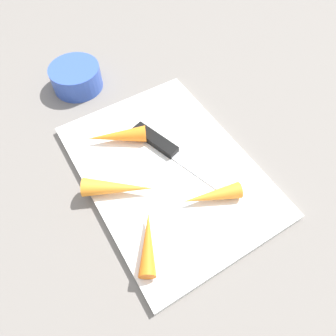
# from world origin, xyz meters

# --- Properties ---
(ground_plane) EXTENTS (1.40, 1.40, 0.00)m
(ground_plane) POSITION_xyz_m (0.00, 0.00, 0.00)
(ground_plane) COLOR slate
(cutting_board) EXTENTS (0.36, 0.26, 0.01)m
(cutting_board) POSITION_xyz_m (0.00, 0.00, 0.01)
(cutting_board) COLOR white
(cutting_board) RESTS_ON ground_plane
(knife) EXTENTS (0.20, 0.08, 0.01)m
(knife) POSITION_xyz_m (0.05, -0.01, 0.02)
(knife) COLOR #B7B7BC
(knife) RESTS_ON cutting_board
(carrot_short) EXTENTS (0.09, 0.07, 0.02)m
(carrot_short) POSITION_xyz_m (-0.10, 0.09, 0.02)
(carrot_short) COLOR orange
(carrot_short) RESTS_ON cutting_board
(carrot_longest) EXTENTS (0.08, 0.11, 0.03)m
(carrot_longest) POSITION_xyz_m (-0.00, 0.09, 0.03)
(carrot_longest) COLOR orange
(carrot_longest) RESTS_ON cutting_board
(carrot_long) EXTENTS (0.07, 0.10, 0.03)m
(carrot_long) POSITION_xyz_m (0.09, 0.05, 0.03)
(carrot_long) COLOR orange
(carrot_long) RESTS_ON cutting_board
(carrot_shortest) EXTENTS (0.05, 0.09, 0.03)m
(carrot_shortest) POSITION_xyz_m (-0.09, -0.03, 0.03)
(carrot_shortest) COLOR orange
(carrot_shortest) RESTS_ON cutting_board
(small_bowl) EXTENTS (0.10, 0.10, 0.05)m
(small_bowl) POSITION_xyz_m (0.28, 0.05, 0.02)
(small_bowl) COLOR #3351B2
(small_bowl) RESTS_ON ground_plane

